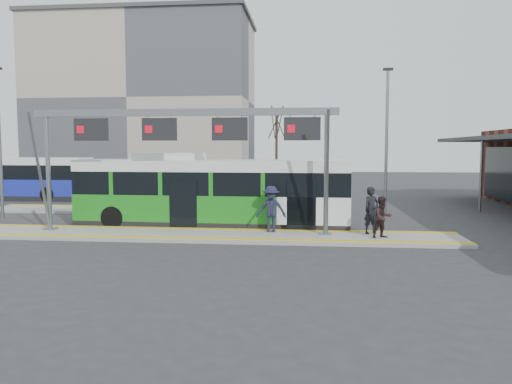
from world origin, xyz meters
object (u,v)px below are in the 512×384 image
gantry (186,134)px  passenger_c (271,209)px  passenger_a (371,210)px  hero_bus (212,193)px  passenger_b (383,217)px

gantry → passenger_c: bearing=6.1°
passenger_a → gantry: bearing=150.9°
hero_bus → passenger_c: bearing=-33.5°
hero_bus → passenger_b: (7.46, -3.01, -0.62)m
passenger_a → passenger_b: bearing=-104.0°
passenger_a → passenger_b: size_ratio=1.19×
hero_bus → gantry: bearing=-102.1°
hero_bus → passenger_b: 8.07m
hero_bus → passenger_b: hero_bus is taller
hero_bus → passenger_a: 7.44m
gantry → passenger_a: (7.74, 0.43, -3.17)m
passenger_a → passenger_b: (0.32, -0.98, -0.15)m
gantry → passenger_b: gantry is taller
gantry → hero_bus: (0.60, 2.46, -2.70)m
gantry → hero_bus: 3.70m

